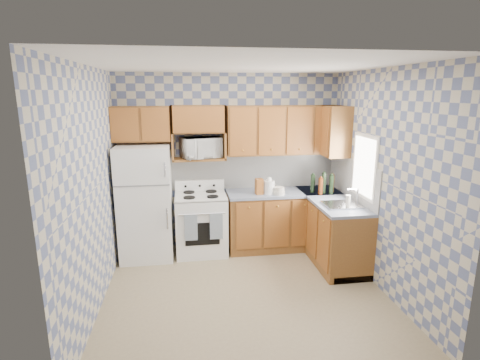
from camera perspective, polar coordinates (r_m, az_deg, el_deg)
The scene contains 31 objects.
floor at distance 4.85m, azimuth 0.74°, elevation -16.64°, with size 3.40×3.40×0.00m, color #877456.
back_wall at distance 5.89m, azimuth -1.69°, elevation 2.80°, with size 3.40×0.02×2.70m, color slate.
right_wall at distance 4.90m, azimuth 20.84°, elevation -0.20°, with size 0.02×3.20×2.70m, color slate.
backsplash_back at distance 5.96m, azimuth 2.15°, elevation 1.47°, with size 2.60×0.01×0.56m, color white.
backsplash_right at distance 5.62m, azimuth 16.71°, elevation 0.18°, with size 0.01×1.60×0.56m, color white.
refrigerator at distance 5.66m, azimuth -14.18°, elevation -3.35°, with size 0.75×0.70×1.68m, color white.
stove_body at distance 5.77m, azimuth -5.92°, elevation -6.74°, with size 0.76×0.65×0.90m, color white.
cooktop at distance 5.63m, azimuth -6.03°, elevation -2.39°, with size 0.76×0.65×0.03m, color silver.
backguard at distance 5.88m, azimuth -6.17°, elevation -0.78°, with size 0.76×0.08×0.17m, color white.
dish_towel_left at distance 5.42m, azimuth -7.48°, elevation -7.18°, with size 0.18×0.03×0.39m, color navy.
dish_towel_right at distance 5.43m, azimuth -3.64°, elevation -7.04°, with size 0.18×0.03×0.39m, color navy.
base_cabinets_back at distance 5.99m, azimuth 6.62°, elevation -6.12°, with size 1.75×0.60×0.88m, color brown.
base_cabinets_right at distance 5.72m, azimuth 13.55°, elevation -7.36°, with size 0.60×1.60×0.88m, color brown.
countertop_back at distance 5.85m, azimuth 6.76°, elevation -1.88°, with size 1.77×0.63×0.04m, color slate.
countertop_right at distance 5.57m, azimuth 13.76°, elevation -2.93°, with size 0.63×1.60×0.04m, color slate.
upper_cabinets_back at distance 5.81m, azimuth 6.65°, elevation 7.56°, with size 1.75×0.33×0.74m, color brown.
upper_cabinets_fridge at distance 5.64m, azimuth -14.81°, elevation 8.27°, with size 0.82×0.33×0.50m, color brown.
upper_cabinets_right at distance 5.86m, azimuth 13.90°, elevation 7.32°, with size 0.33×0.70×0.74m, color brown.
microwave_shelf at distance 5.67m, azimuth -6.23°, elevation 3.21°, with size 0.80×0.33×0.03m, color brown.
microwave at distance 5.67m, azimuth -5.99°, elevation 4.95°, with size 0.56×0.38×0.31m, color white.
sink at distance 5.26m, azimuth 15.24°, elevation -3.70°, with size 0.48×0.40×0.03m, color #B7B7BC.
window at distance 5.26m, azimuth 18.43°, elevation 1.98°, with size 0.02×0.66×0.86m, color white.
bottle_0 at distance 5.80m, azimuth 12.62°, elevation -0.46°, with size 0.07×0.07×0.31m, color black.
bottle_1 at distance 5.78m, azimuth 13.75°, elevation -0.67°, with size 0.07×0.07×0.29m, color black.
bottle_2 at distance 5.89m, azimuth 13.84°, elevation -0.51°, with size 0.07×0.07×0.27m, color #5D270E.
bottle_3 at distance 5.72m, azimuth 12.17°, elevation -0.94°, with size 0.07×0.07×0.25m, color #5D270E.
bottle_4 at distance 5.80m, azimuth 11.02°, elevation -0.53°, with size 0.07×0.07×0.28m, color black.
knife_block at distance 5.61m, azimuth 2.93°, elevation -0.99°, with size 0.11×0.11×0.24m, color brown.
electric_kettle at distance 5.63m, azimuth 4.47°, elevation -1.13°, with size 0.16×0.16×0.20m, color white.
food_containers at distance 5.62m, azimuth 5.98°, elevation -1.65°, with size 0.17×0.17×0.12m, color beige, non-canonical shape.
soap_bottle at distance 5.16m, azimuth 16.14°, elevation -3.14°, with size 0.06×0.06×0.17m, color beige.
Camera 1 is at (-0.67, -4.15, 2.41)m, focal length 28.00 mm.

